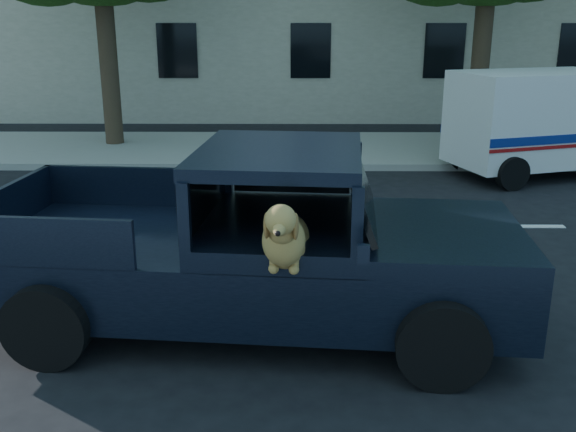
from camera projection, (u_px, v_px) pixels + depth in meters
The scene contains 5 objects.
ground at pixel (248, 324), 6.98m from camera, with size 120.00×120.00×0.00m, color black.
far_sidewalk at pixel (273, 149), 15.73m from camera, with size 60.00×4.00×0.15m, color gray.
lane_stripes at pixel (388, 226), 10.20m from camera, with size 21.60×0.14×0.01m, color silver, non-canonical shape.
pickup_truck at pixel (247, 268), 6.78m from camera, with size 5.60×3.01×1.94m.
mail_truck at pixel (543, 131), 13.24m from camera, with size 4.27×2.95×2.14m.
Camera 1 is at (0.48, -6.30, 3.21)m, focal length 40.00 mm.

